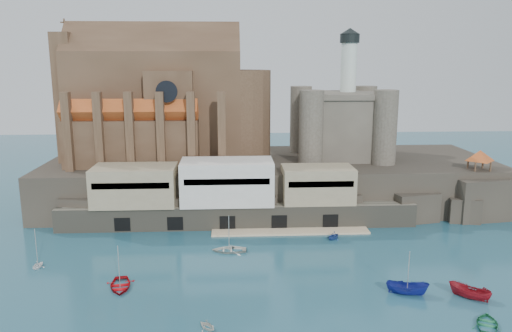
{
  "coord_description": "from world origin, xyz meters",
  "views": [
    {
      "loc": [
        -9.3,
        -72.09,
        32.27
      ],
      "look_at": [
        -3.85,
        32.0,
        10.01
      ],
      "focal_mm": 35.0,
      "sensor_mm": 36.0,
      "label": 1
    }
  ],
  "objects": [
    {
      "name": "castle_keep",
      "position": [
        16.08,
        41.08,
        18.31
      ],
      "size": [
        21.2,
        21.2,
        29.3
      ],
      "color": "#4E483D",
      "rests_on": "promontory"
    },
    {
      "name": "boat_3",
      "position": [
        22.34,
        -17.33,
        0.0
      ],
      "size": [
        3.95,
        2.73,
        5.41
      ],
      "primitive_type": "imported",
      "rotation": [
        0.0,
        0.0,
        2.68
      ],
      "color": "#217247",
      "rests_on": "ground"
    },
    {
      "name": "boat_2",
      "position": [
        15.3,
        -8.52,
        0.0
      ],
      "size": [
        2.77,
        2.73,
        5.84
      ],
      "primitive_type": "imported",
      "rotation": [
        0.0,
        0.0,
        1.29
      ],
      "color": "navy",
      "rests_on": "ground"
    },
    {
      "name": "boat_4",
      "position": [
        -40.0,
        3.61,
        0.0
      ],
      "size": [
        2.66,
        1.91,
        2.8
      ],
      "primitive_type": "imported",
      "rotation": [
        0.0,
        0.0,
        2.95
      ],
      "color": "white",
      "rests_on": "ground"
    },
    {
      "name": "pavilion",
      "position": [
        42.0,
        26.0,
        12.73
      ],
      "size": [
        6.4,
        6.4,
        5.4
      ],
      "color": "#483222",
      "rests_on": "rock_outcrop"
    },
    {
      "name": "boat_1",
      "position": [
        -12.37,
        -16.24,
        0.0
      ],
      "size": [
        2.68,
        2.6,
        2.69
      ],
      "primitive_type": "imported",
      "rotation": [
        0.0,
        0.0,
        0.73
      ],
      "color": "silver",
      "rests_on": "ground"
    },
    {
      "name": "quay",
      "position": [
        -10.19,
        23.07,
        6.07
      ],
      "size": [
        70.0,
        12.0,
        13.05
      ],
      "color": "#676253",
      "rests_on": "ground"
    },
    {
      "name": "ground",
      "position": [
        0.0,
        0.0,
        0.0
      ],
      "size": [
        300.0,
        300.0,
        0.0
      ],
      "primitive_type": "plane",
      "color": "#1B495B",
      "rests_on": "ground"
    },
    {
      "name": "rock_outcrop",
      "position": [
        42.0,
        25.84,
        4.02
      ],
      "size": [
        14.5,
        10.5,
        8.7
      ],
      "color": "black",
      "rests_on": "ground"
    },
    {
      "name": "church",
      "position": [
        -24.13,
        41.85,
        22.13
      ],
      "size": [
        47.0,
        25.93,
        30.51
      ],
      "color": "#483222",
      "rests_on": "promontory"
    },
    {
      "name": "boat_7",
      "position": [
        9.5,
        14.0,
        0.0
      ],
      "size": [
        3.26,
        3.21,
        3.29
      ],
      "primitive_type": "imported",
      "rotation": [
        0.0,
        0.0,
        5.53
      ],
      "color": "#264696",
      "rests_on": "ground"
    },
    {
      "name": "boat_6",
      "position": [
        -9.7,
        8.82,
        0.0
      ],
      "size": [
        1.33,
        4.28,
        5.95
      ],
      "primitive_type": "imported",
      "rotation": [
        0.0,
        0.0,
        4.69
      ],
      "color": "silver",
      "rests_on": "ground"
    },
    {
      "name": "boat_0",
      "position": [
        -25.46,
        -4.31,
        0.0
      ],
      "size": [
        4.49,
        1.94,
        6.09
      ],
      "primitive_type": "imported",
      "rotation": [
        0.0,
        0.0,
        0.16
      ],
      "color": "#AE080F",
      "rests_on": "ground"
    },
    {
      "name": "promontory",
      "position": [
        -0.19,
        39.37,
        4.92
      ],
      "size": [
        100.0,
        36.0,
        10.0
      ],
      "color": "black",
      "rests_on": "ground"
    },
    {
      "name": "boat_5",
      "position": [
        23.47,
        -10.13,
        0.0
      ],
      "size": [
        3.04,
        3.03,
        5.67
      ],
      "primitive_type": "imported",
      "rotation": [
        0.0,
        0.0,
        4.04
      ],
      "color": "maroon",
      "rests_on": "ground"
    }
  ]
}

